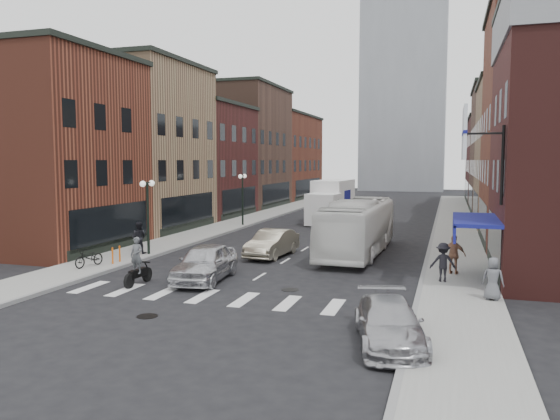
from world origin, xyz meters
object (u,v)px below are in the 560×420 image
object	(u,v)px
streetlamp_far	(243,190)
ped_right_a	(443,262)
curb_car	(389,323)
ped_right_b	(454,254)
parked_bicycle	(89,258)
ped_right_c	(493,279)
billboard_sign	(467,135)
bike_rack	(116,255)
streetlamp_near	(148,203)
sedan_left_far	(272,243)
box_truck	(331,202)
ped_left_solo	(139,238)
motorcycle_rider	(137,263)
sedan_left_near	(205,262)
transit_bus	(358,227)

from	to	relation	value
streetlamp_far	ped_right_a	world-z (taller)	streetlamp_far
curb_car	ped_right_b	size ratio (longest dim) A/B	2.49
curb_car	parked_bicycle	size ratio (longest dim) A/B	2.58
streetlamp_far	ped_right_c	world-z (taller)	streetlamp_far
billboard_sign	bike_rack	bearing A→B (deg)	177.17
ped_right_b	ped_right_c	size ratio (longest dim) A/B	1.11
streetlamp_near	curb_car	size ratio (longest dim) A/B	0.95
billboard_sign	ped_right_b	xyz separation A→B (m)	(-0.30, 2.99, -5.11)
streetlamp_near	curb_car	bearing A→B (deg)	-36.95
sedan_left_far	ped_right_a	xyz separation A→B (m)	(8.88, -4.24, 0.24)
streetlamp_far	box_truck	size ratio (longest dim) A/B	0.50
sedan_left_far	ped_right_b	bearing A→B (deg)	-9.79
bike_rack	streetlamp_near	bearing A→B (deg)	85.76
bike_rack	ped_right_a	world-z (taller)	ped_right_a
ped_right_a	sedan_left_far	bearing A→B (deg)	-33.68
box_truck	ped_left_solo	size ratio (longest dim) A/B	4.72
streetlamp_near	ped_right_c	xyz separation A→B (m)	(17.00, -4.88, -1.98)
billboard_sign	ped_right_b	bearing A→B (deg)	95.75
motorcycle_rider	ped_right_c	size ratio (longest dim) A/B	1.30
streetlamp_near	sedan_left_near	bearing A→B (deg)	-39.44
ped_right_b	ped_right_c	bearing A→B (deg)	122.02
motorcycle_rider	ped_right_a	bearing A→B (deg)	19.76
ped_right_a	transit_bus	bearing A→B (deg)	-62.55
streetlamp_far	sedan_left_far	bearing A→B (deg)	-62.09
billboard_sign	ped_left_solo	bearing A→B (deg)	168.12
streetlamp_near	ped_right_a	xyz separation A→B (m)	(15.24, -2.24, -1.95)
sedan_left_near	motorcycle_rider	bearing A→B (deg)	-150.22
ped_left_solo	ped_right_c	size ratio (longest dim) A/B	1.11
parked_bicycle	ped_right_c	size ratio (longest dim) A/B	1.07
motorcycle_rider	parked_bicycle	world-z (taller)	motorcycle_rider
bike_rack	motorcycle_rider	size ratio (longest dim) A/B	0.39
streetlamp_near	sedan_left_near	size ratio (longest dim) A/B	0.88
box_truck	ped_right_b	size ratio (longest dim) A/B	4.72
curb_car	ped_left_solo	world-z (taller)	ped_left_solo
ped_right_c	sedan_left_near	bearing A→B (deg)	12.10
box_truck	ped_right_a	world-z (taller)	box_truck
streetlamp_far	ped_right_a	bearing A→B (deg)	-46.82
parked_bicycle	bike_rack	bearing A→B (deg)	74.48
billboard_sign	parked_bicycle	bearing A→B (deg)	-178.38
bike_rack	sedan_left_far	xyz separation A→B (m)	(6.56, 4.70, 0.17)
billboard_sign	ped_right_b	size ratio (longest dim) A/B	2.12
motorcycle_rider	streetlamp_far	bearing A→B (deg)	100.94
box_truck	ped_right_c	bearing A→B (deg)	-60.57
streetlamp_far	sedan_left_far	size ratio (longest dim) A/B	0.94
sedan_left_far	ped_right_b	world-z (taller)	ped_right_b
streetlamp_near	motorcycle_rider	distance (m)	7.11
streetlamp_near	ped_right_a	world-z (taller)	streetlamp_near
streetlamp_near	ped_left_solo	size ratio (longest dim) A/B	2.36
streetlamp_near	box_truck	xyz separation A→B (m)	(5.94, 19.02, -1.18)
ped_right_a	streetlamp_near	bearing A→B (deg)	-16.52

